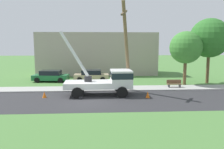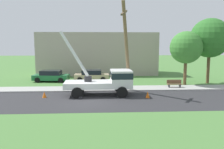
% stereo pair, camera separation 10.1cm
% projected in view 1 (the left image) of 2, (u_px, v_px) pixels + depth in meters
% --- Properties ---
extents(ground_plane, '(120.00, 120.00, 0.00)m').
position_uv_depth(ground_plane, '(92.00, 79.00, 31.24)').
color(ground_plane, '#477538').
extents(road_asphalt, '(80.00, 7.11, 0.01)m').
position_uv_depth(road_asphalt, '(87.00, 100.00, 19.38)').
color(road_asphalt, '#2B2B2D').
rests_on(road_asphalt, ground).
extents(sidewalk_strip, '(80.00, 2.51, 0.10)m').
position_uv_depth(sidewalk_strip, '(90.00, 89.00, 24.12)').
color(sidewalk_strip, '#9E9E99').
rests_on(sidewalk_strip, ground).
extents(utility_truck, '(6.82, 3.21, 5.98)m').
position_uv_depth(utility_truck, '(107.00, 80.00, 21.25)').
color(utility_truck, silver).
rests_on(utility_truck, ground).
extents(leaning_utility_pole, '(1.48, 3.32, 8.66)m').
position_uv_depth(leaning_utility_pole, '(127.00, 47.00, 21.68)').
color(leaning_utility_pole, brown).
rests_on(leaning_utility_pole, ground).
extents(traffic_cone_ahead, '(0.36, 0.36, 0.56)m').
position_uv_depth(traffic_cone_ahead, '(148.00, 95.00, 20.31)').
color(traffic_cone_ahead, orange).
rests_on(traffic_cone_ahead, ground).
extents(traffic_cone_behind, '(0.36, 0.36, 0.56)m').
position_uv_depth(traffic_cone_behind, '(44.00, 95.00, 20.30)').
color(traffic_cone_behind, orange).
rests_on(traffic_cone_behind, ground).
extents(traffic_cone_curbside, '(0.36, 0.36, 0.56)m').
position_uv_depth(traffic_cone_curbside, '(121.00, 90.00, 22.48)').
color(traffic_cone_curbside, orange).
rests_on(traffic_cone_curbside, ground).
extents(parked_sedan_green, '(4.55, 2.29, 1.42)m').
position_uv_depth(parked_sedan_green, '(51.00, 76.00, 28.78)').
color(parked_sedan_green, '#1E6638').
rests_on(parked_sedan_green, ground).
extents(parked_sedan_tan, '(4.42, 2.05, 1.42)m').
position_uv_depth(parked_sedan_tan, '(91.00, 75.00, 29.29)').
color(parked_sedan_tan, tan).
rests_on(parked_sedan_tan, ground).
extents(park_bench, '(1.60, 0.45, 0.90)m').
position_uv_depth(park_bench, '(174.00, 84.00, 24.67)').
color(park_bench, brown).
rests_on(park_bench, ground).
extents(roadside_tree_near, '(4.64, 4.64, 7.76)m').
position_uv_depth(roadside_tree_near, '(209.00, 38.00, 27.02)').
color(roadside_tree_near, brown).
rests_on(roadside_tree_near, ground).
extents(roadside_tree_far, '(3.71, 3.71, 6.21)m').
position_uv_depth(roadside_tree_far, '(186.00, 48.00, 26.18)').
color(roadside_tree_far, brown).
rests_on(roadside_tree_far, ground).
extents(lowrise_building_backdrop, '(18.00, 6.00, 6.40)m').
position_uv_depth(lowrise_building_backdrop, '(98.00, 54.00, 35.97)').
color(lowrise_building_backdrop, '#A5998C').
rests_on(lowrise_building_backdrop, ground).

